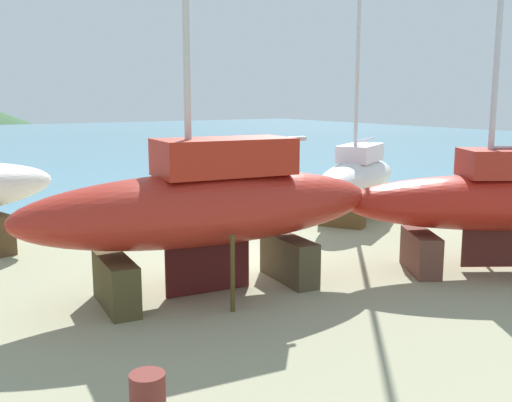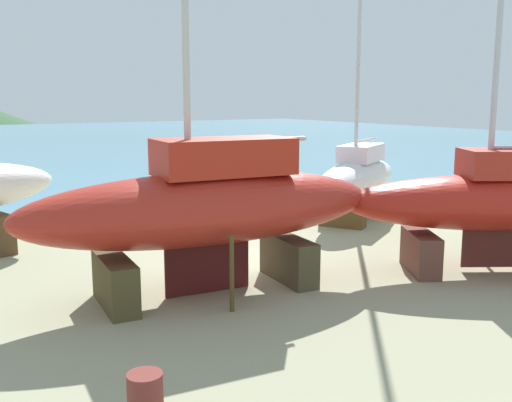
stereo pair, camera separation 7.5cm
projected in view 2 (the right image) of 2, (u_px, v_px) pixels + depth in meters
name	position (u px, v px, depth m)	size (l,w,h in m)	color
ground_plane	(281.00, 281.00, 17.35)	(46.53, 46.53, 0.00)	gray
sailboat_far_slipway	(505.00, 201.00, 18.01)	(9.84, 7.23, 15.87)	brown
sailboat_small_center	(208.00, 206.00, 15.97)	(10.37, 3.83, 14.57)	#473E22
sailboat_mid_port	(358.00, 177.00, 26.10)	(7.82, 6.04, 13.59)	brown
worker	(416.00, 208.00, 23.90)	(0.25, 0.44, 1.77)	orange
barrel_by_slipway	(476.00, 206.00, 27.49)	(0.64, 0.64, 0.91)	olive
barrel_rust_near	(146.00, 401.00, 9.60)	(0.59, 0.59, 0.94)	maroon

